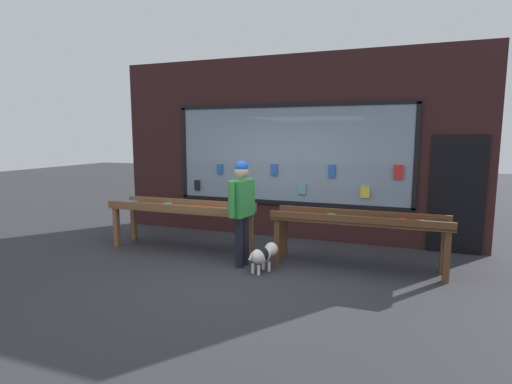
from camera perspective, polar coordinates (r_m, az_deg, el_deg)
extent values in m
plane|color=#2D2D33|center=(6.24, -1.63, -11.45)|extent=(40.00, 40.00, 0.00)
cube|color=#331919|center=(8.16, 4.65, 6.25)|extent=(7.45, 0.20, 3.66)
cube|color=gray|center=(8.03, 4.71, 5.32)|extent=(4.74, 0.03, 1.95)
cube|color=black|center=(8.04, 4.79, 12.26)|extent=(4.82, 0.06, 0.08)
cube|color=black|center=(8.13, 4.63, -1.54)|extent=(4.82, 0.06, 0.08)
cube|color=black|center=(8.96, -10.11, 5.50)|extent=(0.08, 0.06, 1.95)
cube|color=black|center=(7.74, 21.91, 4.67)|extent=(0.08, 0.06, 1.95)
cube|color=black|center=(8.83, -8.40, 0.97)|extent=(0.12, 0.03, 0.22)
cube|color=#2659B2|center=(8.54, -5.19, 3.27)|extent=(0.13, 0.03, 0.20)
cube|color=black|center=(8.33, -1.15, 0.52)|extent=(0.13, 0.03, 0.19)
cube|color=#2659B2|center=(8.09, 2.61, 3.19)|extent=(0.14, 0.03, 0.23)
cube|color=#5999A5|center=(7.98, 6.59, 0.42)|extent=(0.15, 0.03, 0.21)
cube|color=#2659B2|center=(7.82, 10.77, 2.97)|extent=(0.13, 0.03, 0.24)
cube|color=yellow|center=(7.78, 15.32, -0.03)|extent=(0.17, 0.03, 0.21)
cube|color=red|center=(7.71, 19.69, 2.71)|extent=(0.17, 0.03, 0.26)
cube|color=black|center=(7.85, 26.77, -0.39)|extent=(0.90, 0.04, 2.10)
cube|color=brown|center=(8.04, -19.29, -4.74)|extent=(0.09, 0.09, 0.74)
cube|color=brown|center=(6.77, -2.37, -6.64)|extent=(0.09, 0.09, 0.74)
cube|color=brown|center=(8.44, -17.05, -4.04)|extent=(0.09, 0.09, 0.74)
cube|color=brown|center=(7.24, -0.80, -5.66)|extent=(0.09, 0.09, 0.74)
cube|color=brown|center=(7.46, -10.61, -2.34)|extent=(2.72, 0.71, 0.04)
cube|color=brown|center=(7.19, -11.88, -2.28)|extent=(2.72, 0.08, 0.12)
cube|color=brown|center=(7.72, -9.46, -1.51)|extent=(2.72, 0.08, 0.12)
cube|color=#5999A5|center=(8.30, -17.21, -1.29)|extent=(0.18, 0.24, 0.03)
cube|color=#338C4C|center=(7.81, -16.19, -1.81)|extent=(0.19, 0.25, 0.03)
cube|color=#5999A5|center=(7.81, -12.52, -1.67)|extent=(0.18, 0.22, 0.03)
cube|color=#2659B2|center=(7.37, -10.88, -2.20)|extent=(0.19, 0.24, 0.03)
cube|color=red|center=(7.34, -7.26, -2.20)|extent=(0.16, 0.19, 0.02)
cube|color=yellow|center=(6.96, -5.78, -2.69)|extent=(0.15, 0.21, 0.03)
cube|color=red|center=(6.77, -2.80, -2.96)|extent=(0.15, 0.19, 0.03)
cube|color=brown|center=(6.57, 3.06, -7.04)|extent=(0.09, 0.09, 0.75)
cube|color=brown|center=(6.35, 25.59, -8.36)|extent=(0.09, 0.09, 0.75)
cube|color=brown|center=(6.97, 4.07, -6.18)|extent=(0.09, 0.09, 0.75)
cube|color=brown|center=(6.76, 25.24, -7.38)|extent=(0.09, 0.09, 0.75)
cube|color=brown|center=(6.45, 14.42, -3.98)|extent=(2.72, 0.61, 0.04)
cube|color=brown|center=(6.19, 14.21, -3.92)|extent=(2.72, 0.08, 0.12)
cube|color=brown|center=(6.70, 14.66, -3.03)|extent=(2.72, 0.08, 0.12)
cube|color=#994CA5|center=(6.62, 4.20, -3.16)|extent=(0.17, 0.24, 0.02)
cube|color=#2659B2|center=(6.49, 6.25, -3.44)|extent=(0.18, 0.23, 0.02)
cube|color=orange|center=(6.38, 8.18, -3.63)|extent=(0.17, 0.21, 0.03)
cube|color=#338C4C|center=(6.60, 10.75, -3.30)|extent=(0.18, 0.25, 0.03)
cube|color=#5999A5|center=(6.38, 13.11, -3.79)|extent=(0.19, 0.25, 0.02)
cube|color=orange|center=(6.36, 15.67, -3.85)|extent=(0.15, 0.21, 0.03)
cube|color=#2659B2|center=(6.27, 17.94, -4.12)|extent=(0.15, 0.22, 0.03)
cube|color=red|center=(6.51, 20.31, -3.81)|extent=(0.18, 0.23, 0.03)
cube|color=red|center=(6.53, 22.45, -3.90)|extent=(0.14, 0.21, 0.03)
cube|color=black|center=(6.61, 25.18, -3.92)|extent=(0.17, 0.20, 0.02)
cylinder|color=black|center=(6.37, -2.39, -7.19)|extent=(0.14, 0.14, 0.82)
cylinder|color=black|center=(6.51, -1.64, -6.87)|extent=(0.14, 0.14, 0.82)
cube|color=#338C3F|center=(6.30, -2.04, -0.88)|extent=(0.29, 0.49, 0.58)
cylinder|color=#338C3F|center=(6.05, -3.46, -1.11)|extent=(0.09, 0.09, 0.55)
cylinder|color=#338C3F|center=(6.54, -0.73, -0.41)|extent=(0.09, 0.09, 0.55)
sphere|color=tan|center=(6.24, -2.06, 2.93)|extent=(0.22, 0.22, 0.22)
sphere|color=blue|center=(6.24, -2.06, 3.54)|extent=(0.21, 0.21, 0.21)
ellipsoid|color=white|center=(6.18, 0.73, -9.03)|extent=(0.37, 0.46, 0.23)
ellipsoid|color=black|center=(6.17, 0.73, -8.94)|extent=(0.32, 0.32, 0.25)
sphere|color=white|center=(6.34, 2.20, -8.14)|extent=(0.21, 0.21, 0.21)
cylinder|color=white|center=(6.00, -0.76, -9.19)|extent=(0.06, 0.10, 0.12)
cylinder|color=white|center=(6.29, 1.88, -10.57)|extent=(0.04, 0.04, 0.15)
cylinder|color=white|center=(6.36, 1.06, -10.35)|extent=(0.04, 0.04, 0.15)
cylinder|color=white|center=(6.11, 0.38, -11.12)|extent=(0.04, 0.04, 0.15)
cylinder|color=white|center=(6.19, -0.45, -10.88)|extent=(0.04, 0.04, 0.15)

